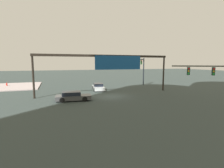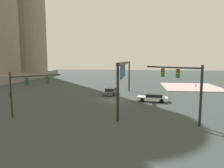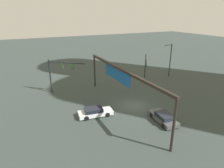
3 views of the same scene
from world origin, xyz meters
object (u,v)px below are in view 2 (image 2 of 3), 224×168
traffic_signal_opposite_side (184,82)px  sedan_car_approaching (111,91)px  sedan_car_waiting_far (153,98)px  fire_hydrant_on_curb (196,86)px  traffic_signal_near_corner (27,85)px

traffic_signal_opposite_side → sedan_car_approaching: bearing=-16.1°
sedan_car_waiting_far → fire_hydrant_on_curb: (17.03, -10.88, -0.09)m
sedan_car_approaching → fire_hydrant_on_curb: 21.78m
traffic_signal_near_corner → fire_hydrant_on_curb: 37.54m
traffic_signal_opposite_side → fire_hydrant_on_curb: 28.89m
fire_hydrant_on_curb → traffic_signal_near_corner: bearing=135.7°
sedan_car_approaching → traffic_signal_opposite_side: bearing=38.6°
traffic_signal_opposite_side → sedan_car_waiting_far: (10.35, 2.49, -3.71)m
fire_hydrant_on_curb → traffic_signal_opposite_side: bearing=163.0°
fire_hydrant_on_curb → sedan_car_approaching: bearing=122.3°
traffic_signal_opposite_side → fire_hydrant_on_curb: size_ratio=8.50×
sedan_car_approaching → sedan_car_waiting_far: size_ratio=0.95×
traffic_signal_opposite_side → sedan_car_approaching: traffic_signal_opposite_side is taller
traffic_signal_opposite_side → sedan_car_approaching: 19.03m
traffic_signal_opposite_side → fire_hydrant_on_curb: (27.38, -8.39, -3.80)m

